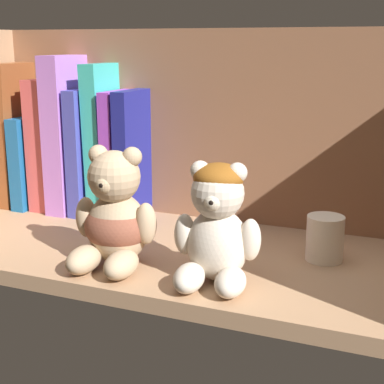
% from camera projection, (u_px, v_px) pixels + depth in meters
% --- Properties ---
extents(shelf_board, '(0.73, 0.30, 0.02)m').
position_uv_depth(shelf_board, '(176.00, 256.00, 0.77)').
color(shelf_board, '#A87F5B').
rests_on(shelf_board, ground).
extents(shelf_back_panel, '(0.75, 0.01, 0.31)m').
position_uv_depth(shelf_back_panel, '(217.00, 133.00, 0.88)').
color(shelf_back_panel, '#8E5F41').
rests_on(shelf_back_panel, ground).
extents(book_0, '(0.03, 0.11, 0.24)m').
position_uv_depth(book_0, '(22.00, 134.00, 0.98)').
color(book_0, brown).
rests_on(book_0, shelf_board).
extents(book_1, '(0.02, 0.12, 0.15)m').
position_uv_depth(book_1, '(37.00, 160.00, 0.98)').
color(book_1, '#185994').
rests_on(book_1, shelf_board).
extents(book_2, '(0.03, 0.10, 0.21)m').
position_uv_depth(book_2, '(52.00, 144.00, 0.96)').
color(book_2, '#CC4E4E').
rests_on(book_2, shelf_board).
extents(book_3, '(0.04, 0.12, 0.25)m').
position_uv_depth(book_3, '(72.00, 134.00, 0.94)').
color(book_3, '#B16FD0').
rests_on(book_3, shelf_board).
extents(book_4, '(0.02, 0.11, 0.20)m').
position_uv_depth(book_4, '(90.00, 151.00, 0.93)').
color(book_4, '#4044AB').
rests_on(book_4, shelf_board).
extents(book_5, '(0.03, 0.09, 0.24)m').
position_uv_depth(book_5, '(106.00, 140.00, 0.91)').
color(book_5, '#37BDAC').
rests_on(book_5, shelf_board).
extents(book_6, '(0.02, 0.11, 0.20)m').
position_uv_depth(book_6, '(122.00, 153.00, 0.91)').
color(book_6, purple).
rests_on(book_6, shelf_board).
extents(book_7, '(0.02, 0.11, 0.20)m').
position_uv_depth(book_7, '(137.00, 154.00, 0.90)').
color(book_7, navy).
rests_on(book_7, shelf_board).
extents(teddy_bear_larger, '(0.11, 0.11, 0.15)m').
position_uv_depth(teddy_bear_larger, '(115.00, 219.00, 0.71)').
color(teddy_bear_larger, tan).
rests_on(teddy_bear_larger, shelf_board).
extents(teddy_bear_smaller, '(0.10, 0.11, 0.14)m').
position_uv_depth(teddy_bear_smaller, '(217.00, 226.00, 0.65)').
color(teddy_bear_smaller, beige).
rests_on(teddy_bear_smaller, shelf_board).
extents(pillar_candle, '(0.05, 0.05, 0.06)m').
position_uv_depth(pillar_candle, '(325.00, 238.00, 0.73)').
color(pillar_candle, silver).
rests_on(pillar_candle, shelf_board).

